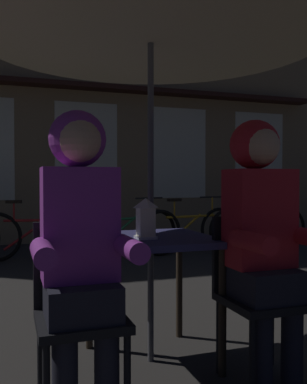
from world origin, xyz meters
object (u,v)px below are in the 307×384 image
at_px(patio_umbrella, 151,11).
at_px(bicycle_fifth, 191,230).
at_px(bicycle_furthest, 258,228).
at_px(lantern, 146,217).
at_px(bicycle_fourth, 125,233).
at_px(cafe_table, 151,254).
at_px(bicycle_third, 36,235).
at_px(person_right_hooded, 262,223).
at_px(person_left_hooded, 80,229).
at_px(chair_left, 79,304).
at_px(chair_right, 256,287).

xyz_separation_m(patio_umbrella, bicycle_fifth, (1.75, 3.37, -1.71)).
bearing_deg(bicycle_furthest, patio_umbrella, -131.00).
xyz_separation_m(lantern, bicycle_fifth, (1.81, 3.45, -0.51)).
bearing_deg(bicycle_fourth, patio_umbrella, -102.41).
height_order(cafe_table, bicycle_third, bicycle_third).
distance_m(person_right_hooded, bicycle_fifth, 4.04).
relative_size(cafe_table, person_left_hooded, 0.53).
xyz_separation_m(person_left_hooded, bicycle_fifth, (2.23, 3.80, -0.50)).
bearing_deg(bicycle_fourth, bicycle_fifth, 4.51).
height_order(chair_left, bicycle_fourth, chair_left).
bearing_deg(chair_left, bicycle_third, 89.67).
relative_size(cafe_table, chair_right, 0.85).
distance_m(chair_right, bicycle_third, 3.95).
height_order(bicycle_third, bicycle_fourth, same).
distance_m(lantern, bicycle_fifth, 3.93).
bearing_deg(patio_umbrella, bicycle_furthest, 49.00).
bearing_deg(bicycle_fourth, bicycle_furthest, -0.29).
xyz_separation_m(cafe_table, chair_right, (0.48, -0.37, -0.15)).
distance_m(cafe_table, lantern, 0.24).
relative_size(person_right_hooded, bicycle_third, 0.84).
bearing_deg(bicycle_third, bicycle_fourth, -8.44).
distance_m(patio_umbrella, chair_left, 1.68).
xyz_separation_m(bicycle_fourth, bicycle_furthest, (2.13, -0.01, 0.00)).
height_order(cafe_table, chair_left, chair_left).
xyz_separation_m(bicycle_fourth, bicycle_fifth, (1.03, 0.08, 0.00)).
xyz_separation_m(patio_umbrella, bicycle_fourth, (0.72, 3.29, -1.71)).
bearing_deg(lantern, chair_left, -145.46).
xyz_separation_m(patio_umbrella, person_left_hooded, (-0.48, -0.43, -1.21)).
bearing_deg(lantern, bicycle_third, 96.48).
relative_size(cafe_table, bicycle_furthest, 0.44).
bearing_deg(bicycle_fifth, bicycle_third, 177.55).
distance_m(chair_right, bicycle_fourth, 3.67).
bearing_deg(bicycle_third, person_left_hooded, -90.32).
relative_size(patio_umbrella, chair_left, 2.66).
bearing_deg(chair_right, patio_umbrella, 142.45).
bearing_deg(bicycle_furthest, person_right_hooded, -122.63).
xyz_separation_m(cafe_table, bicycle_fourth, (0.72, 3.29, -0.29)).
xyz_separation_m(chair_left, chair_right, (0.96, 0.00, 0.00)).
distance_m(person_left_hooded, bicycle_third, 3.93).
height_order(patio_umbrella, chair_left, patio_umbrella).
xyz_separation_m(patio_umbrella, chair_right, (0.48, -0.37, -1.57)).
height_order(chair_left, person_left_hooded, person_left_hooded).
height_order(cafe_table, patio_umbrella, patio_umbrella).
xyz_separation_m(chair_left, bicycle_furthest, (3.33, 3.65, -0.14)).
bearing_deg(bicycle_fifth, person_left_hooded, -120.42).
distance_m(cafe_table, person_left_hooded, 0.67).
bearing_deg(chair_left, person_left_hooded, -90.00).
distance_m(cafe_table, patio_umbrella, 1.42).
bearing_deg(bicycle_third, person_right_hooded, -76.46).
relative_size(person_right_hooded, bicycle_furthest, 0.83).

